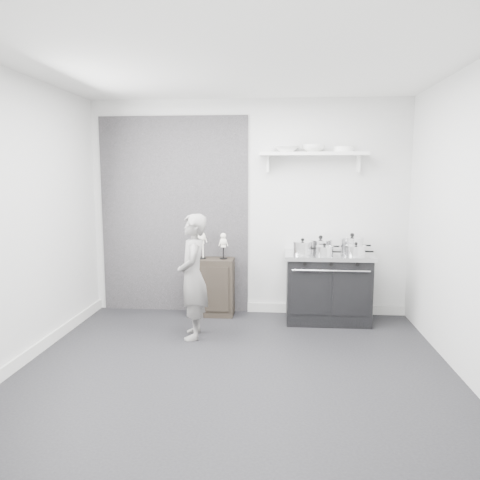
% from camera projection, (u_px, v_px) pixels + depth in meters
% --- Properties ---
extents(ground, '(4.00, 4.00, 0.00)m').
position_uv_depth(ground, '(235.00, 367.00, 4.34)').
color(ground, black).
rests_on(ground, ground).
extents(room_shell, '(4.02, 3.62, 2.71)m').
position_uv_depth(room_shell, '(227.00, 189.00, 4.27)').
color(room_shell, silver).
rests_on(room_shell, ground).
extents(wall_shelf, '(1.30, 0.26, 0.24)m').
position_uv_depth(wall_shelf, '(313.00, 155.00, 5.65)').
color(wall_shelf, white).
rests_on(wall_shelf, room_shell).
extents(stove, '(1.04, 0.65, 0.83)m').
position_uv_depth(stove, '(327.00, 287.00, 5.66)').
color(stove, black).
rests_on(stove, ground).
extents(side_cabinet, '(0.56, 0.33, 0.72)m').
position_uv_depth(side_cabinet, '(212.00, 287.00, 5.91)').
color(side_cabinet, black).
rests_on(side_cabinet, ground).
extents(child, '(0.39, 0.53, 1.35)m').
position_uv_depth(child, '(193.00, 276.00, 5.05)').
color(child, slate).
rests_on(child, ground).
extents(pot_front_left, '(0.32, 0.23, 0.19)m').
position_uv_depth(pot_front_left, '(303.00, 248.00, 5.54)').
color(pot_front_left, silver).
rests_on(pot_front_left, stove).
extents(pot_back_left, '(0.37, 0.28, 0.20)m').
position_uv_depth(pot_back_left, '(320.00, 245.00, 5.70)').
color(pot_back_left, silver).
rests_on(pot_back_left, stove).
extents(pot_back_right, '(0.37, 0.28, 0.24)m').
position_uv_depth(pot_back_right, '(352.00, 245.00, 5.67)').
color(pot_back_right, silver).
rests_on(pot_back_right, stove).
extents(pot_front_right, '(0.32, 0.23, 0.16)m').
position_uv_depth(pot_front_right, '(356.00, 251.00, 5.42)').
color(pot_front_right, silver).
rests_on(pot_front_right, stove).
extents(pot_front_center, '(0.29, 0.21, 0.15)m').
position_uv_depth(pot_front_center, '(324.00, 251.00, 5.42)').
color(pot_front_center, silver).
rests_on(pot_front_center, stove).
extents(skeleton_full, '(0.13, 0.09, 0.48)m').
position_uv_depth(skeleton_full, '(201.00, 240.00, 5.84)').
color(skeleton_full, white).
rests_on(skeleton_full, side_cabinet).
extents(skeleton_torso, '(0.10, 0.07, 0.37)m').
position_uv_depth(skeleton_torso, '(223.00, 244.00, 5.83)').
color(skeleton_torso, white).
rests_on(skeleton_torso, side_cabinet).
extents(bowl_large, '(0.31, 0.31, 0.08)m').
position_uv_depth(bowl_large, '(286.00, 149.00, 5.66)').
color(bowl_large, white).
rests_on(bowl_large, wall_shelf).
extents(bowl_small, '(0.27, 0.27, 0.09)m').
position_uv_depth(bowl_small, '(313.00, 148.00, 5.63)').
color(bowl_small, white).
rests_on(bowl_small, wall_shelf).
extents(plate_stack, '(0.24, 0.24, 0.06)m').
position_uv_depth(plate_stack, '(344.00, 149.00, 5.61)').
color(plate_stack, white).
rests_on(plate_stack, wall_shelf).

